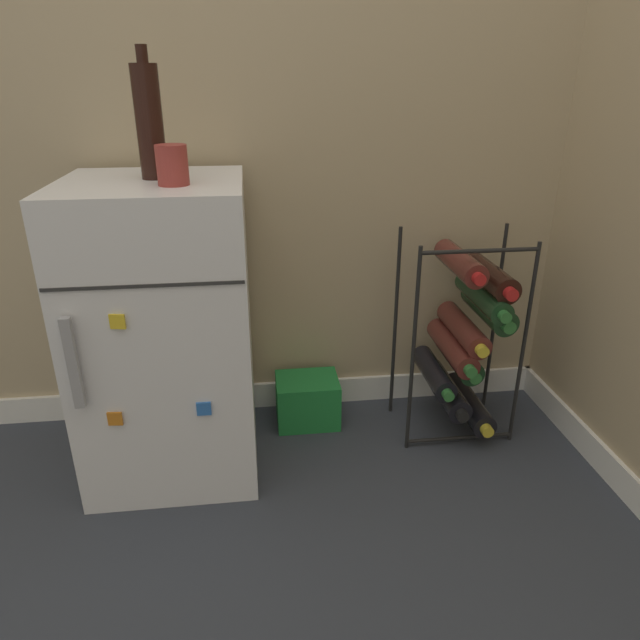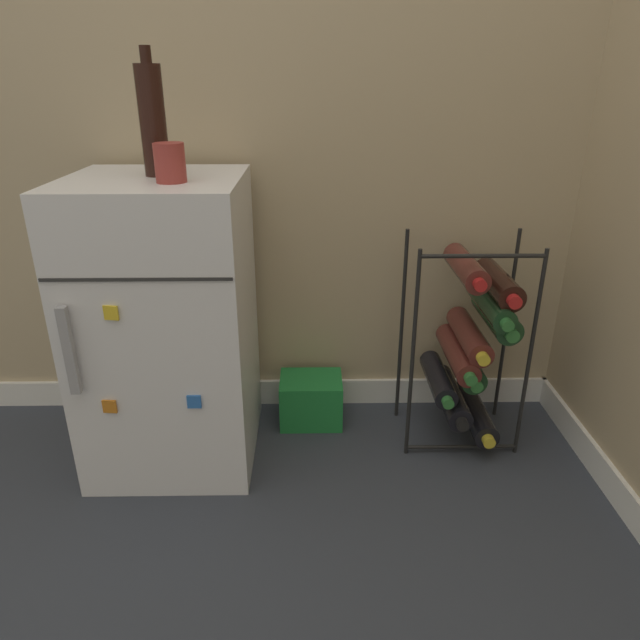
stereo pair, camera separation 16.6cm
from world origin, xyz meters
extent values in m
plane|color=#333842|center=(0.00, 0.00, 0.00)|extent=(14.00, 14.00, 0.00)
cube|color=tan|center=(0.00, 0.63, 1.25)|extent=(6.60, 0.06, 2.50)
cube|color=white|center=(0.00, 0.59, 0.04)|extent=(6.60, 0.01, 0.09)
cube|color=white|center=(-0.44, 0.34, 0.42)|extent=(0.46, 0.46, 0.83)
cube|color=#2D2D2D|center=(-0.44, 0.11, 0.64)|extent=(0.45, 0.00, 0.01)
cube|color=#9E9EA3|center=(-0.62, 0.09, 0.46)|extent=(0.02, 0.02, 0.23)
cube|color=orange|center=(-0.55, 0.10, 0.29)|extent=(0.04, 0.01, 0.04)
cube|color=blue|center=(-0.33, 0.10, 0.31)|extent=(0.04, 0.01, 0.04)
cube|color=yellow|center=(-0.51, 0.10, 0.55)|extent=(0.04, 0.01, 0.04)
cylinder|color=black|center=(0.26, 0.30, 0.33)|extent=(0.01, 0.01, 0.65)
cylinder|color=black|center=(0.60, 0.30, 0.33)|extent=(0.01, 0.01, 0.65)
cylinder|color=black|center=(0.26, 0.51, 0.33)|extent=(0.01, 0.01, 0.65)
cylinder|color=black|center=(0.60, 0.51, 0.33)|extent=(0.01, 0.01, 0.65)
cylinder|color=black|center=(0.43, 0.30, 0.02)|extent=(0.34, 0.01, 0.01)
cylinder|color=black|center=(0.43, 0.30, 0.63)|extent=(0.34, 0.01, 0.01)
cylinder|color=black|center=(0.49, 0.40, 0.08)|extent=(0.08, 0.29, 0.08)
cylinder|color=gold|center=(0.49, 0.24, 0.08)|extent=(0.04, 0.02, 0.04)
cylinder|color=black|center=(0.41, 0.40, 0.14)|extent=(0.07, 0.29, 0.07)
cylinder|color=black|center=(0.41, 0.24, 0.14)|extent=(0.04, 0.02, 0.04)
cylinder|color=black|center=(0.36, 0.40, 0.20)|extent=(0.07, 0.26, 0.07)
cylinder|color=#2D7033|center=(0.36, 0.26, 0.20)|extent=(0.03, 0.02, 0.03)
cylinder|color=#19381E|center=(0.44, 0.40, 0.25)|extent=(0.08, 0.25, 0.08)
cylinder|color=#2D7033|center=(0.44, 0.26, 0.25)|extent=(0.04, 0.02, 0.04)
cylinder|color=#56231E|center=(0.42, 0.40, 0.29)|extent=(0.07, 0.30, 0.07)
cylinder|color=#2D7033|center=(0.42, 0.24, 0.29)|extent=(0.03, 0.02, 0.03)
cylinder|color=#56231E|center=(0.45, 0.40, 0.35)|extent=(0.07, 0.29, 0.07)
cylinder|color=gold|center=(0.45, 0.25, 0.35)|extent=(0.04, 0.02, 0.04)
cylinder|color=#19381E|center=(0.52, 0.40, 0.42)|extent=(0.08, 0.27, 0.08)
cylinder|color=#2D7033|center=(0.52, 0.26, 0.42)|extent=(0.04, 0.02, 0.04)
cylinder|color=#19381E|center=(0.50, 0.40, 0.46)|extent=(0.07, 0.30, 0.07)
cylinder|color=#2D7033|center=(0.50, 0.24, 0.46)|extent=(0.03, 0.02, 0.03)
cylinder|color=black|center=(0.52, 0.40, 0.52)|extent=(0.08, 0.27, 0.08)
cylinder|color=red|center=(0.52, 0.26, 0.52)|extent=(0.04, 0.02, 0.04)
cylinder|color=#56231E|center=(0.42, 0.40, 0.57)|extent=(0.07, 0.28, 0.07)
cylinder|color=red|center=(0.42, 0.25, 0.57)|extent=(0.03, 0.02, 0.03)
cube|color=#1E7F38|center=(-0.03, 0.48, 0.08)|extent=(0.20, 0.16, 0.16)
cylinder|color=maroon|center=(-0.37, 0.26, 0.88)|extent=(0.07, 0.07, 0.09)
cylinder|color=black|center=(-0.43, 0.36, 0.97)|extent=(0.07, 0.07, 0.27)
cylinder|color=black|center=(-0.43, 0.36, 1.12)|extent=(0.03, 0.03, 0.04)
camera|label=1|loc=(-0.19, -1.15, 1.07)|focal=32.00mm
camera|label=2|loc=(-0.03, -1.16, 1.07)|focal=32.00mm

